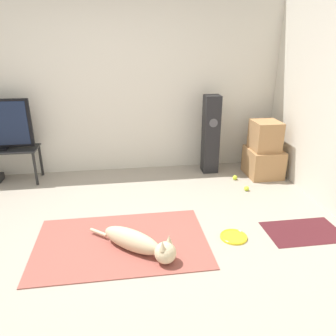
# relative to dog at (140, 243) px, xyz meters

# --- Properties ---
(ground_plane) EXTENTS (12.00, 12.00, 0.00)m
(ground_plane) POSITION_rel_dog_xyz_m (-0.36, 0.12, -0.12)
(ground_plane) COLOR #9E9384
(wall_back) EXTENTS (8.00, 0.06, 2.55)m
(wall_back) POSITION_rel_dog_xyz_m (-0.36, 2.22, 1.16)
(wall_back) COLOR beige
(wall_back) RESTS_ON ground_plane
(area_rug) EXTENTS (1.68, 1.07, 0.01)m
(area_rug) POSITION_rel_dog_xyz_m (-0.17, 0.20, -0.11)
(area_rug) COLOR #934C42
(area_rug) RESTS_ON ground_plane
(dog) EXTENTS (0.80, 0.69, 0.26)m
(dog) POSITION_rel_dog_xyz_m (0.00, 0.00, 0.00)
(dog) COLOR beige
(dog) RESTS_ON area_rug
(frisbee) EXTENTS (0.27, 0.27, 0.03)m
(frisbee) POSITION_rel_dog_xyz_m (0.95, 0.12, -0.10)
(frisbee) COLOR yellow
(frisbee) RESTS_ON ground_plane
(cardboard_box_lower) EXTENTS (0.46, 0.52, 0.40)m
(cardboard_box_lower) POSITION_rel_dog_xyz_m (1.90, 1.64, 0.08)
(cardboard_box_lower) COLOR #A87A4C
(cardboard_box_lower) RESTS_ON ground_plane
(cardboard_box_upper) EXTENTS (0.36, 0.40, 0.41)m
(cardboard_box_upper) POSITION_rel_dog_xyz_m (1.88, 1.64, 0.49)
(cardboard_box_upper) COLOR #A87A4C
(cardboard_box_upper) RESTS_ON cardboard_box_lower
(floor_speaker) EXTENTS (0.22, 0.23, 1.14)m
(floor_speaker) POSITION_rel_dog_xyz_m (1.17, 1.92, 0.45)
(floor_speaker) COLOR black
(floor_speaker) RESTS_ON ground_plane
(tennis_ball_by_boxes) EXTENTS (0.07, 0.07, 0.07)m
(tennis_ball_by_boxes) POSITION_rel_dog_xyz_m (1.45, 1.53, -0.08)
(tennis_ball_by_boxes) COLOR #C6E033
(tennis_ball_by_boxes) RESTS_ON ground_plane
(tennis_ball_near_speaker) EXTENTS (0.07, 0.07, 0.07)m
(tennis_ball_near_speaker) POSITION_rel_dog_xyz_m (1.48, 1.16, -0.08)
(tennis_ball_near_speaker) COLOR #C6E033
(tennis_ball_near_speaker) RESTS_ON ground_plane
(door_mat) EXTENTS (0.78, 0.49, 0.01)m
(door_mat) POSITION_rel_dog_xyz_m (1.70, 0.12, -0.11)
(door_mat) COLOR #47191E
(door_mat) RESTS_ON ground_plane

